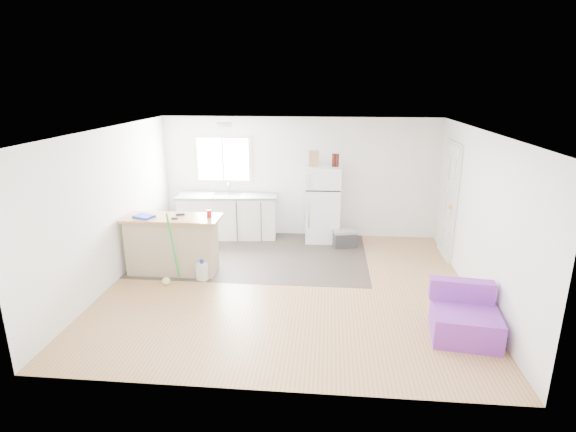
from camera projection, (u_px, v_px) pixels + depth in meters
The scene contains 19 objects.
room at pixel (288, 212), 6.66m from camera, with size 5.51×5.01×2.41m.
vinyl_zone at pixel (255, 254), 8.26m from camera, with size 4.05×2.50×0.00m, color #302824.
window at pixel (223, 159), 9.07m from camera, with size 1.18×0.06×0.98m.
interior_door at pixel (449, 201), 7.95m from camera, with size 0.11×0.92×2.10m.
ceiling_fixture at pixel (224, 124), 7.58m from camera, with size 0.30×0.30×0.07m, color white.
kitchen_cabinets at pixel (228, 216), 9.09m from camera, with size 2.04×0.80×1.16m.
peninsula at pixel (172, 244), 7.38m from camera, with size 1.56×0.60×0.96m.
refrigerator at pixel (323, 204), 8.82m from camera, with size 0.68×0.65×1.50m.
cooler at pixel (344, 238), 8.61m from camera, with size 0.51×0.41×0.34m.
purple_seat at pixel (464, 318), 5.56m from camera, with size 0.87×0.83×0.65m.
cleaner_jug at pixel (202, 271), 7.16m from camera, with size 0.18×0.15×0.35m.
mop at pixel (168, 270), 7.00m from camera, with size 0.20×0.34×1.19m.
red_cup at pixel (209, 214), 7.20m from camera, with size 0.08×0.08×0.12m, color red.
blue_tray at pixel (144, 216), 7.20m from camera, with size 0.30×0.22×0.04m, color #1534CA.
tool_a at pixel (180, 214), 7.33m from camera, with size 0.14×0.05×0.03m, color black.
tool_b at pixel (175, 218), 7.12m from camera, with size 0.10×0.04×0.03m, color black.
cardboard_box at pixel (313, 158), 8.54m from camera, with size 0.20×0.10×0.30m, color tan.
bottle_left at pixel (334, 160), 8.51m from camera, with size 0.07×0.07×0.25m, color #3D130B.
bottle_right at pixel (337, 160), 8.49m from camera, with size 0.07×0.07×0.25m, color #3D130B.
Camera 1 is at (0.58, -6.37, 3.05)m, focal length 28.00 mm.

